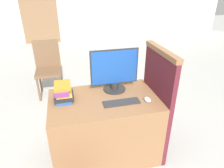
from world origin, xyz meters
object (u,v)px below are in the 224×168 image
(keyboard, at_px, (121,102))
(book_stack, at_px, (63,92))
(monitor, at_px, (114,71))
(mouse, at_px, (148,100))
(far_chair, at_px, (48,66))

(keyboard, xyz_separation_m, book_stack, (-0.57, 0.21, 0.08))
(keyboard, bearing_deg, monitor, 89.54)
(monitor, relative_size, book_stack, 1.94)
(monitor, xyz_separation_m, keyboard, (-0.00, -0.30, -0.22))
(monitor, bearing_deg, book_stack, -171.47)
(mouse, bearing_deg, book_stack, 164.10)
(keyboard, height_order, book_stack, book_stack)
(book_stack, height_order, far_chair, far_chair)
(mouse, height_order, far_chair, far_chair)
(mouse, relative_size, book_stack, 0.37)
(mouse, distance_m, far_chair, 2.16)
(monitor, distance_m, mouse, 0.47)
(mouse, distance_m, book_stack, 0.88)
(monitor, xyz_separation_m, far_chair, (-0.82, 1.53, -0.44))
(mouse, bearing_deg, keyboard, 174.58)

